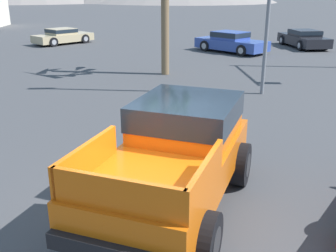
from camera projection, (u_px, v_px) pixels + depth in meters
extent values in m
plane|color=#424244|center=(148.00, 220.00, 6.84)|extent=(320.00, 320.00, 0.00)
cube|color=orange|center=(171.00, 168.00, 6.95)|extent=(3.54, 4.83, 0.63)
cube|color=orange|center=(187.00, 117.00, 7.51)|extent=(2.41, 2.49, 0.71)
cube|color=#1E2833|center=(187.00, 111.00, 7.47)|extent=(2.46, 2.55, 0.46)
cube|color=orange|center=(87.00, 158.00, 5.97)|extent=(0.78, 1.66, 0.48)
cube|color=orange|center=(205.00, 177.00, 5.37)|extent=(0.78, 1.66, 0.48)
cube|color=orange|center=(116.00, 195.00, 4.92)|extent=(1.74, 0.81, 0.48)
cube|color=black|center=(204.00, 135.00, 9.02)|extent=(1.81, 0.90, 0.24)
cylinder|color=black|center=(149.00, 151.00, 8.61)|extent=(0.63, 0.93, 0.88)
cylinder|color=#232326|center=(149.00, 151.00, 8.61)|extent=(0.49, 0.57, 0.48)
cylinder|color=black|center=(240.00, 164.00, 7.97)|extent=(0.63, 0.93, 0.88)
cylinder|color=#232326|center=(240.00, 164.00, 7.97)|extent=(0.49, 0.57, 0.48)
cylinder|color=black|center=(82.00, 215.00, 6.18)|extent=(0.63, 0.93, 0.88)
cylinder|color=#232326|center=(82.00, 215.00, 6.18)|extent=(0.49, 0.57, 0.48)
cylinder|color=black|center=(206.00, 241.00, 5.54)|extent=(0.63, 0.93, 0.88)
cylinder|color=#232326|center=(206.00, 241.00, 5.54)|extent=(0.49, 0.57, 0.48)
cube|color=tan|center=(63.00, 38.00, 28.37)|extent=(4.26, 4.13, 0.52)
cube|color=tan|center=(61.00, 31.00, 28.15)|extent=(2.33, 2.32, 0.40)
cube|color=#1E2833|center=(61.00, 31.00, 28.13)|extent=(2.38, 2.37, 0.24)
cylinder|color=black|center=(72.00, 37.00, 29.84)|extent=(0.62, 0.59, 0.64)
cylinder|color=#9E9EA3|center=(72.00, 37.00, 29.84)|extent=(0.42, 0.41, 0.35)
cylinder|color=black|center=(85.00, 39.00, 28.76)|extent=(0.62, 0.59, 0.64)
cylinder|color=#9E9EA3|center=(85.00, 39.00, 28.76)|extent=(0.42, 0.41, 0.35)
cylinder|color=black|center=(41.00, 40.00, 28.07)|extent=(0.62, 0.59, 0.64)
cylinder|color=#9E9EA3|center=(41.00, 40.00, 28.07)|extent=(0.42, 0.41, 0.35)
cylinder|color=black|center=(53.00, 42.00, 26.98)|extent=(0.62, 0.59, 0.64)
cylinder|color=#9E9EA3|center=(53.00, 42.00, 26.98)|extent=(0.42, 0.41, 0.35)
cube|color=#232328|center=(303.00, 40.00, 26.73)|extent=(2.15, 4.70, 0.61)
cube|color=#232328|center=(305.00, 33.00, 26.46)|extent=(1.72, 2.04, 0.38)
cube|color=#1E2833|center=(305.00, 32.00, 26.44)|extent=(1.76, 2.08, 0.23)
cylinder|color=black|center=(282.00, 40.00, 27.99)|extent=(0.27, 0.67, 0.66)
cylinder|color=#9E9EA3|center=(282.00, 40.00, 27.99)|extent=(0.26, 0.38, 0.36)
cylinder|color=black|center=(305.00, 40.00, 28.21)|extent=(0.27, 0.67, 0.66)
cylinder|color=#9E9EA3|center=(305.00, 40.00, 28.21)|extent=(0.26, 0.38, 0.36)
cylinder|color=black|center=(300.00, 45.00, 25.34)|extent=(0.27, 0.67, 0.66)
cylinder|color=#9E9EA3|center=(300.00, 45.00, 25.34)|extent=(0.26, 0.38, 0.36)
cylinder|color=black|center=(325.00, 45.00, 25.57)|extent=(0.27, 0.67, 0.66)
cylinder|color=#9E9EA3|center=(325.00, 45.00, 25.57)|extent=(0.26, 0.38, 0.36)
cube|color=#334C9E|center=(231.00, 44.00, 24.66)|extent=(4.38, 4.62, 0.61)
cube|color=#334C9E|center=(230.00, 35.00, 24.56)|extent=(2.47, 2.50, 0.47)
cube|color=#1E2833|center=(230.00, 34.00, 24.54)|extent=(2.52, 2.55, 0.28)
cylinder|color=black|center=(258.00, 48.00, 24.35)|extent=(0.61, 0.65, 0.67)
cylinder|color=#9E9EA3|center=(258.00, 48.00, 24.35)|extent=(0.42, 0.43, 0.37)
cylinder|color=black|center=(242.00, 51.00, 23.18)|extent=(0.61, 0.65, 0.67)
cylinder|color=#9E9EA3|center=(242.00, 51.00, 23.18)|extent=(0.42, 0.43, 0.37)
cylinder|color=black|center=(222.00, 43.00, 26.24)|extent=(0.61, 0.65, 0.67)
cylinder|color=#9E9EA3|center=(222.00, 43.00, 26.24)|extent=(0.42, 0.43, 0.37)
cylinder|color=black|center=(205.00, 46.00, 25.07)|extent=(0.61, 0.65, 0.67)
cylinder|color=#9E9EA3|center=(205.00, 46.00, 25.07)|extent=(0.42, 0.43, 0.37)
cylinder|color=brown|center=(165.00, 12.00, 17.60)|extent=(0.36, 0.54, 5.61)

